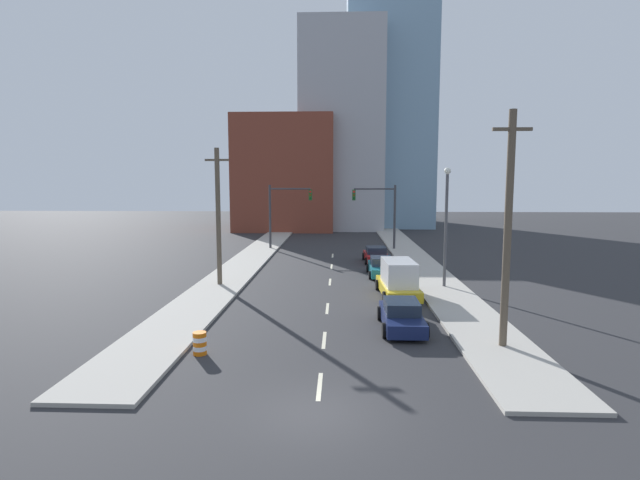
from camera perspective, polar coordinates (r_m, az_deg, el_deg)
ground_plane at (r=16.40m, az=-0.35°, el=-19.12°), size 200.00×200.00×0.00m
sidewalk_left at (r=60.31m, az=-5.47°, el=0.06°), size 3.37×89.21×0.16m
sidewalk_right at (r=60.14m, az=8.74°, el=-0.01°), size 3.37×89.21×0.16m
lane_stripe_at_2m at (r=18.22m, az=-0.05°, el=-16.36°), size 0.16×2.40×0.01m
lane_stripe_at_7m at (r=22.99m, az=0.48°, el=-11.35°), size 0.16×2.40×0.01m
lane_stripe_at_13m at (r=28.35m, az=0.84°, el=-7.82°), size 0.16×2.40×0.01m
lane_stripe_at_20m at (r=35.51m, az=1.15°, el=-4.81°), size 0.16×2.40×0.01m
lane_stripe_at_26m at (r=41.70m, az=1.32°, el=-3.06°), size 0.16×2.40×0.01m
lane_stripe_at_32m at (r=47.75m, az=1.45°, el=-1.80°), size 0.16×2.40×0.01m
building_brick_left at (r=75.52m, az=-3.78°, el=7.53°), size 14.00×16.00×16.20m
building_office_center at (r=79.44m, az=2.46°, el=12.25°), size 12.00×20.00×29.33m
building_glass_right at (r=84.49m, az=7.66°, el=15.89°), size 13.00×20.00×41.10m
traffic_signal_left at (r=51.84m, az=-4.41°, el=3.68°), size 4.49×0.35×6.70m
traffic_signal_right at (r=51.68m, az=7.20°, el=3.64°), size 4.49×0.35×6.70m
utility_pole_right_near at (r=22.19m, az=20.67°, el=1.15°), size 1.60×0.32×10.05m
utility_pole_left_mid at (r=34.12m, az=-11.55°, el=2.67°), size 1.60×0.32×9.31m
traffic_barrel at (r=21.63m, az=-13.58°, el=-11.41°), size 0.56×0.56×0.95m
street_lamp at (r=33.82m, az=14.22°, el=2.37°), size 0.44×0.44×8.01m
sedan_navy at (r=24.78m, az=9.30°, el=-8.52°), size 2.11×4.79×1.41m
box_truck_yellow at (r=31.28m, az=8.94°, el=-4.49°), size 2.54×5.68×2.29m
sedan_teal at (r=38.02m, az=7.00°, el=-3.10°), size 2.06×4.70×1.42m
sedan_red at (r=44.19m, az=6.42°, el=-1.72°), size 2.28×4.40×1.36m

